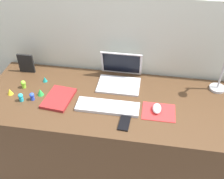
# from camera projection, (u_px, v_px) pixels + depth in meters

# --- Properties ---
(ground_plane) EXTENTS (6.00, 6.00, 0.00)m
(ground_plane) POSITION_uv_depth(u_px,v_px,m) (110.00, 167.00, 2.27)
(ground_plane) COLOR slate
(back_wall) EXTENTS (2.94, 0.05, 1.32)m
(back_wall) POSITION_uv_depth(u_px,v_px,m) (118.00, 77.00, 2.16)
(back_wall) COLOR beige
(back_wall) RESTS_ON ground_plane
(desk) EXTENTS (1.74, 0.68, 0.74)m
(desk) POSITION_uv_depth(u_px,v_px,m) (110.00, 137.00, 2.05)
(desk) COLOR #4C331E
(desk) RESTS_ON ground_plane
(laptop) EXTENTS (0.30, 0.26, 0.21)m
(laptop) POSITION_uv_depth(u_px,v_px,m) (120.00, 75.00, 1.95)
(laptop) COLOR silver
(laptop) RESTS_ON desk
(keyboard) EXTENTS (0.41, 0.13, 0.02)m
(keyboard) POSITION_uv_depth(u_px,v_px,m) (107.00, 107.00, 1.75)
(keyboard) COLOR silver
(keyboard) RESTS_ON desk
(mousepad) EXTENTS (0.21, 0.17, 0.00)m
(mousepad) POSITION_uv_depth(u_px,v_px,m) (159.00, 112.00, 1.72)
(mousepad) COLOR red
(mousepad) RESTS_ON desk
(mouse) EXTENTS (0.06, 0.10, 0.03)m
(mouse) POSITION_uv_depth(u_px,v_px,m) (157.00, 108.00, 1.72)
(mouse) COLOR silver
(mouse) RESTS_ON mousepad
(cell_phone) EXTENTS (0.07, 0.13, 0.01)m
(cell_phone) POSITION_uv_depth(u_px,v_px,m) (124.00, 123.00, 1.64)
(cell_phone) COLOR black
(cell_phone) RESTS_ON desk
(desk_lamp) EXTENTS (0.11, 0.16, 0.38)m
(desk_lamp) POSITION_uv_depth(u_px,v_px,m) (224.00, 71.00, 1.78)
(desk_lamp) COLOR #B7B7BC
(desk_lamp) RESTS_ON desk
(notebook_pad) EXTENTS (0.19, 0.26, 0.02)m
(notebook_pad) POSITION_uv_depth(u_px,v_px,m) (59.00, 98.00, 1.82)
(notebook_pad) COLOR maroon
(notebook_pad) RESTS_ON desk
(picture_frame) EXTENTS (0.12, 0.02, 0.15)m
(picture_frame) POSITION_uv_depth(u_px,v_px,m) (26.00, 63.00, 2.04)
(picture_frame) COLOR black
(picture_frame) RESTS_ON desk
(toy_figurine_cyan) EXTENTS (0.03, 0.03, 0.06)m
(toy_figurine_cyan) POSITION_uv_depth(u_px,v_px,m) (21.00, 97.00, 1.79)
(toy_figurine_cyan) COLOR #28B7CC
(toy_figurine_cyan) RESTS_ON desk
(toy_figurine_green) EXTENTS (0.04, 0.04, 0.05)m
(toy_figurine_green) POSITION_uv_depth(u_px,v_px,m) (40.00, 92.00, 1.85)
(toy_figurine_green) COLOR green
(toy_figurine_green) RESTS_ON desk
(toy_figurine_blue) EXTENTS (0.03, 0.03, 0.06)m
(toy_figurine_blue) POSITION_uv_depth(u_px,v_px,m) (32.00, 96.00, 1.80)
(toy_figurine_blue) COLOR blue
(toy_figurine_blue) RESTS_ON desk
(toy_figurine_yellow) EXTENTS (0.04, 0.04, 0.04)m
(toy_figurine_yellow) POSITION_uv_depth(u_px,v_px,m) (10.00, 92.00, 1.85)
(toy_figurine_yellow) COLOR yellow
(toy_figurine_yellow) RESTS_ON desk
(toy_figurine_lime) EXTENTS (0.03, 0.03, 0.06)m
(toy_figurine_lime) POSITION_uv_depth(u_px,v_px,m) (23.00, 84.00, 1.91)
(toy_figurine_lime) COLOR #8CDB33
(toy_figurine_lime) RESTS_ON desk
(toy_figurine_teal) EXTENTS (0.03, 0.03, 0.04)m
(toy_figurine_teal) POSITION_uv_depth(u_px,v_px,m) (45.00, 79.00, 1.97)
(toy_figurine_teal) COLOR teal
(toy_figurine_teal) RESTS_ON desk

